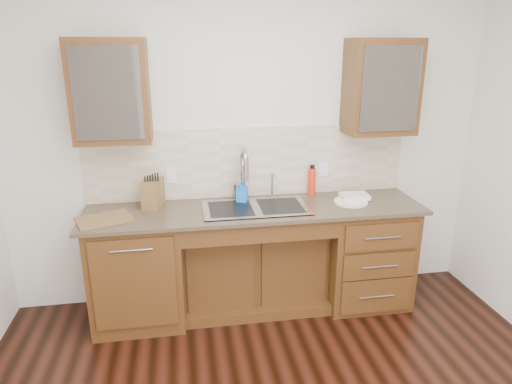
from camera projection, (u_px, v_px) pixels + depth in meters
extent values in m
cube|color=silver|center=(248.00, 144.00, 3.85)|extent=(4.00, 0.10, 2.70)
cube|color=#593014|center=(138.00, 269.00, 3.65)|extent=(0.70, 0.62, 0.88)
cube|color=#593014|center=(254.00, 265.00, 3.91)|extent=(1.20, 0.44, 0.70)
cube|color=#593014|center=(363.00, 252.00, 3.95)|extent=(0.70, 0.62, 0.88)
cube|color=#84705B|center=(255.00, 209.00, 3.64)|extent=(2.70, 0.65, 0.03)
cube|color=beige|center=(249.00, 162.00, 3.84)|extent=(2.70, 0.02, 0.59)
cube|color=#9E9EA5|center=(256.00, 218.00, 3.65)|extent=(0.84, 0.46, 0.19)
cylinder|color=#999993|center=(243.00, 177.00, 3.77)|extent=(0.04, 0.04, 0.40)
cylinder|color=#999993|center=(272.00, 184.00, 3.84)|extent=(0.02, 0.02, 0.24)
cube|color=#593014|center=(111.00, 91.00, 3.33)|extent=(0.55, 0.34, 0.75)
cube|color=#593014|center=(381.00, 87.00, 3.66)|extent=(0.55, 0.34, 0.75)
cube|color=white|center=(172.00, 176.00, 3.75)|extent=(0.08, 0.01, 0.12)
cube|color=white|center=(324.00, 169.00, 3.96)|extent=(0.08, 0.01, 0.12)
imported|color=blue|center=(242.00, 191.00, 3.74)|extent=(0.11, 0.11, 0.19)
cylinder|color=red|center=(312.00, 181.00, 3.93)|extent=(0.08, 0.08, 0.23)
cylinder|color=white|center=(351.00, 202.00, 3.75)|extent=(0.31, 0.31, 0.02)
cube|color=white|center=(354.00, 196.00, 3.81)|extent=(0.23, 0.17, 0.04)
cube|color=olive|center=(153.00, 193.00, 3.62)|extent=(0.18, 0.24, 0.23)
cube|color=olive|center=(104.00, 219.00, 3.37)|extent=(0.46, 0.39, 0.02)
imported|color=white|center=(94.00, 98.00, 3.33)|extent=(0.17, 0.17, 0.11)
imported|color=white|center=(119.00, 98.00, 3.36)|extent=(0.11, 0.11, 0.10)
imported|color=white|center=(368.00, 94.00, 3.66)|extent=(0.14, 0.14, 0.10)
imported|color=silver|center=(386.00, 93.00, 3.69)|extent=(0.14, 0.14, 0.10)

